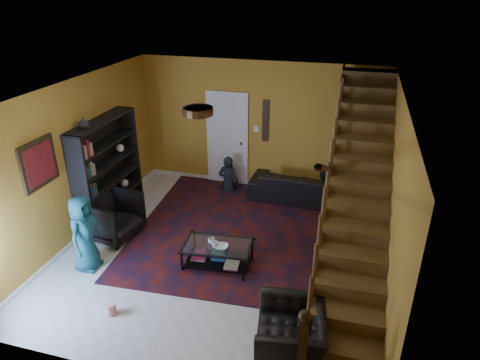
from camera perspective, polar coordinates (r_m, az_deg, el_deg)
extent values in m
plane|color=beige|center=(7.49, -2.57, -9.65)|extent=(5.50, 5.50, 0.00)
plane|color=#B38727|center=(9.25, 2.51, 7.11)|extent=(5.20, 0.00, 5.20)
plane|color=#B38727|center=(4.65, -13.64, -14.02)|extent=(5.20, 0.00, 5.20)
plane|color=#B38727|center=(7.94, -20.96, 2.21)|extent=(0.00, 5.50, 5.50)
plane|color=#B38727|center=(6.53, 19.47, -2.53)|extent=(0.00, 5.50, 5.50)
plane|color=white|center=(6.32, -3.06, 11.64)|extent=(5.50, 5.50, 0.00)
cube|color=silver|center=(9.75, 2.35, -0.46)|extent=(5.20, 0.02, 0.10)
cube|color=silver|center=(8.52, -19.50, -6.16)|extent=(0.02, 5.50, 0.10)
cube|color=#B38727|center=(6.54, 15.25, -2.68)|extent=(0.95, 4.92, 2.83)
cube|color=black|center=(6.51, 11.34, -1.60)|extent=(0.04, 5.02, 3.02)
cylinder|color=black|center=(6.32, 11.96, 2.01)|extent=(0.07, 4.20, 2.44)
cube|color=black|center=(5.08, 8.18, -22.51)|extent=(0.10, 0.10, 1.10)
cube|color=black|center=(8.43, -17.17, 1.16)|extent=(0.35, 1.80, 2.00)
cube|color=black|center=(8.68, -16.67, -2.45)|extent=(0.35, 1.72, 0.03)
cube|color=black|center=(8.37, -17.31, 2.16)|extent=(0.35, 1.72, 0.03)
cube|color=silver|center=(9.53, -1.68, 5.28)|extent=(0.82, 0.05, 2.05)
cube|color=maroon|center=(7.15, -25.24, 1.98)|extent=(0.04, 0.74, 0.74)
cube|color=black|center=(9.16, 3.43, 7.88)|extent=(0.14, 0.03, 0.90)
cylinder|color=#3F2814|center=(5.61, -5.64, 9.13)|extent=(0.40, 0.40, 0.10)
cube|color=#47120C|center=(8.26, 0.85, -5.89)|extent=(4.16, 4.68, 0.02)
imported|color=black|center=(9.09, 8.14, -0.91)|extent=(2.17, 0.95, 0.62)
imported|color=black|center=(8.05, -16.72, -4.67)|extent=(1.02, 1.00, 0.82)
imported|color=black|center=(5.66, 6.76, -19.62)|extent=(0.97, 1.07, 0.62)
imported|color=black|center=(9.49, -1.56, -0.36)|extent=(0.46, 0.30, 1.25)
imported|color=black|center=(9.16, 10.96, -1.90)|extent=(0.65, 0.53, 1.24)
imported|color=#1B6069|center=(7.23, -20.08, -6.69)|extent=(0.43, 0.64, 1.29)
cube|color=black|center=(7.01, -7.76, -10.61)|extent=(0.03, 0.03, 0.40)
cube|color=black|center=(6.73, 0.44, -12.07)|extent=(0.03, 0.03, 0.40)
cube|color=black|center=(7.44, -6.07, -8.16)|extent=(0.03, 0.03, 0.40)
cube|color=black|center=(7.18, 1.64, -9.40)|extent=(0.03, 0.03, 0.40)
cube|color=black|center=(7.13, -2.98, -10.65)|extent=(1.07, 0.68, 0.02)
cube|color=silver|center=(6.96, -3.03, -8.67)|extent=(1.14, 0.74, 0.02)
imported|color=#999999|center=(6.98, -3.84, -8.08)|extent=(0.13, 0.13, 0.09)
imported|color=#999999|center=(6.88, -3.42, -8.55)|extent=(0.11, 0.11, 0.09)
imported|color=#999999|center=(6.86, -2.50, -8.89)|extent=(0.23, 0.23, 0.05)
imported|color=#999999|center=(7.67, -20.15, 7.14)|extent=(0.18, 0.18, 0.19)
cylinder|color=red|center=(6.51, -16.82, -16.09)|extent=(0.16, 0.16, 0.16)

